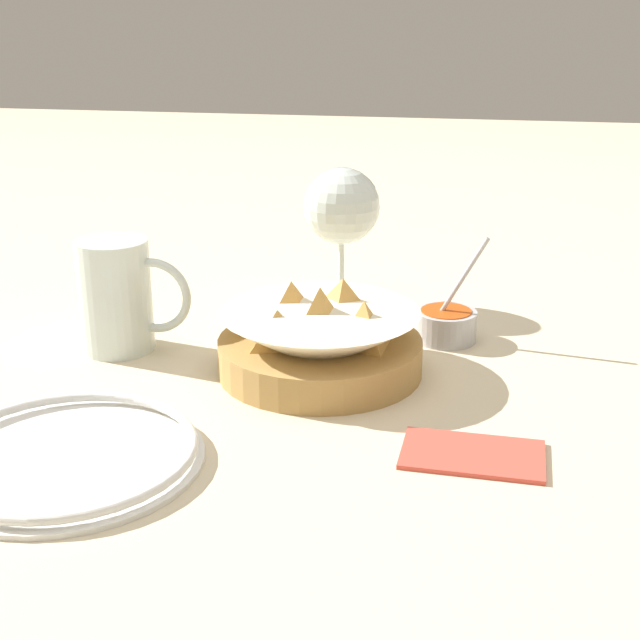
{
  "coord_description": "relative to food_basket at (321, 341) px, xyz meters",
  "views": [
    {
      "loc": [
        0.11,
        -0.77,
        0.35
      ],
      "look_at": [
        -0.03,
        0.03,
        0.06
      ],
      "focal_mm": 50.0,
      "sensor_mm": 36.0,
      "label": 1
    }
  ],
  "objects": [
    {
      "name": "ground_plane",
      "position": [
        0.03,
        -0.03,
        -0.03
      ],
      "size": [
        4.0,
        4.0,
        0.0
      ],
      "primitive_type": "plane",
      "color": "beige"
    },
    {
      "name": "beer_mug",
      "position": [
        -0.22,
        0.02,
        0.02
      ],
      "size": [
        0.12,
        0.08,
        0.12
      ],
      "color": "silver",
      "rests_on": "ground_plane"
    },
    {
      "name": "side_plate",
      "position": [
        -0.17,
        -0.22,
        -0.03
      ],
      "size": [
        0.22,
        0.22,
        0.01
      ],
      "color": "white",
      "rests_on": "ground_plane"
    },
    {
      "name": "wine_glass",
      "position": [
        -0.01,
        0.21,
        0.08
      ],
      "size": [
        0.09,
        0.09,
        0.17
      ],
      "color": "silver",
      "rests_on": "ground_plane"
    },
    {
      "name": "food_basket",
      "position": [
        0.0,
        0.0,
        0.0
      ],
      "size": [
        0.2,
        0.2,
        0.09
      ],
      "color": "#B2894C",
      "rests_on": "ground_plane"
    },
    {
      "name": "napkin",
      "position": [
        0.15,
        -0.15,
        -0.03
      ],
      "size": [
        0.12,
        0.07,
        0.01
      ],
      "color": "#DB4C3D",
      "rests_on": "ground_plane"
    },
    {
      "name": "sauce_cup",
      "position": [
        0.12,
        0.11,
        -0.01
      ],
      "size": [
        0.08,
        0.07,
        0.12
      ],
      "color": "#B7B7BC",
      "rests_on": "ground_plane"
    }
  ]
}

